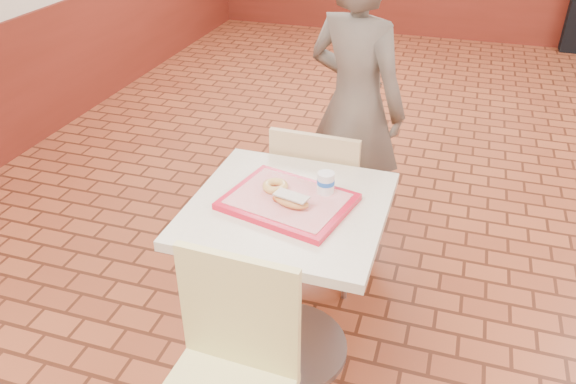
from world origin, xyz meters
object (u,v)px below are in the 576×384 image
(chair_main_front, at_px, (227,374))
(chair_main_back, at_px, (319,198))
(customer, at_px, (355,106))
(serving_tray, at_px, (288,201))
(ring_donut, at_px, (275,186))
(main_table, at_px, (288,257))
(paper_cup, at_px, (326,182))
(long_john_donut, at_px, (291,201))

(chair_main_front, height_order, chair_main_back, chair_main_front)
(customer, bearing_deg, serving_tray, 109.23)
(chair_main_back, height_order, customer, customer)
(chair_main_back, distance_m, serving_tray, 0.65)
(chair_main_front, relative_size, serving_tray, 1.97)
(chair_main_back, height_order, ring_donut, chair_main_back)
(main_table, height_order, chair_main_back, chair_main_back)
(main_table, bearing_deg, ring_donut, 146.34)
(main_table, height_order, serving_tray, serving_tray)
(chair_main_back, xyz_separation_m, paper_cup, (0.14, -0.47, 0.39))
(main_table, distance_m, paper_cup, 0.39)
(customer, distance_m, ring_donut, 1.05)
(chair_main_back, distance_m, ring_donut, 0.63)
(chair_main_back, xyz_separation_m, long_john_donut, (0.03, -0.61, 0.36))
(main_table, xyz_separation_m, ring_donut, (-0.07, 0.05, 0.32))
(ring_donut, bearing_deg, customer, 83.00)
(ring_donut, bearing_deg, long_john_donut, -44.65)
(chair_main_back, height_order, long_john_donut, chair_main_back)
(main_table, bearing_deg, paper_cup, 34.51)
(serving_tray, height_order, ring_donut, ring_donut)
(chair_main_front, xyz_separation_m, paper_cup, (0.15, 0.75, 0.38))
(main_table, bearing_deg, long_john_donut, -61.77)
(main_table, distance_m, chair_main_front, 0.65)
(chair_main_front, bearing_deg, ring_donut, 96.85)
(chair_main_front, relative_size, ring_donut, 8.92)
(paper_cup, bearing_deg, serving_tray, -145.49)
(long_john_donut, bearing_deg, main_table, 118.23)
(chair_main_front, relative_size, paper_cup, 10.66)
(customer, bearing_deg, chair_main_front, 109.81)
(main_table, bearing_deg, customer, 87.04)
(chair_main_front, xyz_separation_m, customer, (0.07, 1.74, 0.31))
(chair_main_front, bearing_deg, paper_cup, 80.90)
(customer, distance_m, serving_tray, 1.09)
(serving_tray, xyz_separation_m, paper_cup, (0.13, 0.09, 0.06))
(long_john_donut, height_order, paper_cup, paper_cup)
(serving_tray, bearing_deg, ring_donut, 146.34)
(main_table, relative_size, customer, 0.50)
(paper_cup, bearing_deg, chair_main_front, -101.45)
(paper_cup, bearing_deg, main_table, -145.49)
(customer, relative_size, serving_tray, 3.45)
(long_john_donut, xyz_separation_m, paper_cup, (0.11, 0.14, 0.02))
(chair_main_back, distance_m, customer, 0.62)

